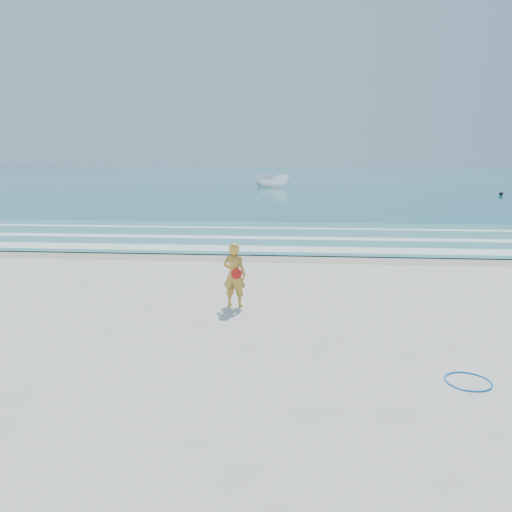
{
  "coord_description": "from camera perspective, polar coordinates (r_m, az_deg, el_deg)",
  "views": [
    {
      "loc": [
        1.21,
        -10.17,
        3.84
      ],
      "look_at": [
        0.01,
        4.0,
        1.0
      ],
      "focal_mm": 35.0,
      "sensor_mm": 36.0,
      "label": 1
    }
  ],
  "objects": [
    {
      "name": "foam_far",
      "position": [
        26.97,
        2.21,
        3.2
      ],
      "size": [
        400.0,
        0.6,
        0.01
      ],
      "primitive_type": "cube",
      "color": "white",
      "rests_on": "shallow"
    },
    {
      "name": "hoop",
      "position": [
        9.64,
        23.07,
        -13.04
      ],
      "size": [
        0.94,
        0.94,
        0.03
      ],
      "primitive_type": "torus",
      "rotation": [
        0.0,
        0.0,
        -0.22
      ],
      "color": "#0C7AE5",
      "rests_on": "ground"
    },
    {
      "name": "boat",
      "position": [
        63.19,
        1.91,
        8.7
      ],
      "size": [
        5.29,
        3.55,
        1.91
      ],
      "primitive_type": "imported",
      "rotation": [
        0.0,
        0.0,
        1.19
      ],
      "color": "white",
      "rests_on": "ocean"
    },
    {
      "name": "wet_sand",
      "position": [
        19.59,
        1.19,
        -0.01
      ],
      "size": [
        400.0,
        2.4,
        0.0
      ],
      "primitive_type": "cube",
      "color": "#B2A893",
      "rests_on": "ground"
    },
    {
      "name": "foam_near",
      "position": [
        20.85,
        1.42,
        0.82
      ],
      "size": [
        400.0,
        1.4,
        0.01
      ],
      "primitive_type": "cube",
      "color": "white",
      "rests_on": "shallow"
    },
    {
      "name": "foam_mid",
      "position": [
        23.71,
        1.84,
        2.09
      ],
      "size": [
        400.0,
        0.9,
        0.01
      ],
      "primitive_type": "cube",
      "color": "white",
      "rests_on": "shallow"
    },
    {
      "name": "ground",
      "position": [
        10.94,
        -1.86,
        -9.26
      ],
      "size": [
        400.0,
        400.0,
        0.0
      ],
      "primitive_type": "plane",
      "color": "silver",
      "rests_on": "ground"
    },
    {
      "name": "ocean",
      "position": [
        115.24,
        4.28,
        9.35
      ],
      "size": [
        400.0,
        190.0,
        0.04
      ],
      "primitive_type": "cube",
      "color": "#19727F",
      "rests_on": "ground"
    },
    {
      "name": "buoy",
      "position": [
        55.44,
        26.2,
        6.4
      ],
      "size": [
        0.38,
        0.38,
        0.38
      ],
      "primitive_type": "sphere",
      "color": "black",
      "rests_on": "ocean"
    },
    {
      "name": "woman",
      "position": [
        12.9,
        -2.49,
        -2.16
      ],
      "size": [
        0.69,
        0.53,
        1.68
      ],
      "color": "gold",
      "rests_on": "ground"
    },
    {
      "name": "shallow",
      "position": [
        24.5,
        1.94,
        2.37
      ],
      "size": [
        400.0,
        10.0,
        0.01
      ],
      "primitive_type": "cube",
      "color": "#59B7AD",
      "rests_on": "ocean"
    }
  ]
}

